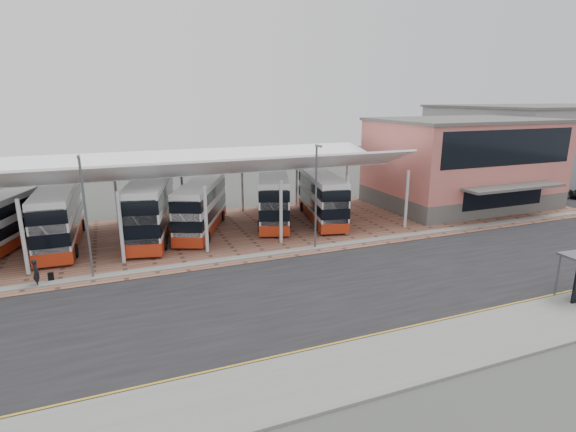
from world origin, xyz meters
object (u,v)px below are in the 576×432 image
(terminal, at_px, (462,162))
(bus_2, at_px, (151,208))
(bus_3, at_px, (201,207))
(bus_1, at_px, (59,217))
(pedestrian, at_px, (36,273))
(bus_5, at_px, (322,197))
(bus_4, at_px, (273,198))

(terminal, height_order, bus_2, terminal)
(terminal, xyz_separation_m, bus_3, (-28.27, 0.17, -2.44))
(bus_3, bearing_deg, terminal, 23.47)
(bus_1, relative_size, pedestrian, 6.52)
(bus_2, xyz_separation_m, bus_5, (15.49, -0.61, -0.25))
(terminal, distance_m, bus_4, 21.49)
(bus_1, distance_m, bus_3, 11.12)
(terminal, distance_m, pedestrian, 41.08)
(bus_1, distance_m, pedestrian, 8.46)
(bus_1, xyz_separation_m, bus_4, (18.04, 0.33, -0.03))
(terminal, bearing_deg, bus_4, 177.66)
(bus_2, distance_m, pedestrian, 11.24)
(bus_2, distance_m, bus_3, 4.17)
(terminal, bearing_deg, bus_2, 179.56)
(bus_5, xyz_separation_m, pedestrian, (-23.22, -7.39, -1.32))
(bus_3, xyz_separation_m, bus_4, (6.92, 0.70, 0.12))
(bus_4, xyz_separation_m, bus_5, (4.40, -1.23, -0.09))
(bus_4, relative_size, pedestrian, 6.53)
(bus_5, bearing_deg, pedestrian, -149.56)
(bus_3, xyz_separation_m, bus_5, (11.33, -0.53, 0.03))
(bus_4, bearing_deg, bus_3, -154.96)
(pedestrian, bearing_deg, bus_3, -75.88)
(bus_1, distance_m, bus_4, 18.04)
(bus_1, height_order, bus_2, bus_2)
(terminal, height_order, pedestrian, terminal)
(bus_3, height_order, pedestrian, bus_3)
(bus_3, distance_m, bus_4, 6.96)
(bus_4, bearing_deg, terminal, 16.90)
(terminal, xyz_separation_m, bus_5, (-16.95, -0.36, -2.41))
(bus_2, xyz_separation_m, bus_4, (11.09, 0.62, -0.16))
(bus_2, distance_m, bus_5, 15.50)
(bus_4, height_order, pedestrian, bus_4)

